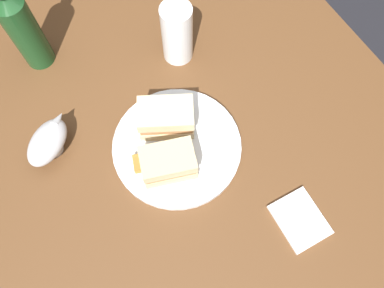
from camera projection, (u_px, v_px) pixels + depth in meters
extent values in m
plane|color=black|center=(200.00, 219.00, 1.53)|extent=(6.00, 6.00, 0.00)
cube|color=brown|center=(202.00, 195.00, 1.17)|extent=(1.25, 0.99, 0.77)
cylinder|color=white|center=(177.00, 146.00, 0.81)|extent=(0.28, 0.28, 0.02)
cube|color=beige|center=(167.00, 122.00, 0.81)|extent=(0.12, 0.14, 0.03)
cube|color=#B27A4C|center=(166.00, 118.00, 0.79)|extent=(0.11, 0.13, 0.02)
cube|color=beige|center=(165.00, 113.00, 0.77)|extent=(0.12, 0.14, 0.03)
cube|color=#CCB284|center=(168.00, 164.00, 0.77)|extent=(0.10, 0.13, 0.03)
cube|color=#B27A4C|center=(167.00, 161.00, 0.76)|extent=(0.09, 0.12, 0.01)
cube|color=#CCB284|center=(167.00, 157.00, 0.74)|extent=(0.10, 0.13, 0.03)
cube|color=gold|center=(150.00, 116.00, 0.82)|extent=(0.04, 0.02, 0.02)
cube|color=#AD702D|center=(161.00, 154.00, 0.79)|extent=(0.04, 0.05, 0.02)
cube|color=#AD702D|center=(139.00, 163.00, 0.78)|extent=(0.04, 0.03, 0.02)
cube|color=#AD702D|center=(147.00, 162.00, 0.78)|extent=(0.05, 0.05, 0.02)
cylinder|color=white|center=(177.00, 33.00, 0.85)|extent=(0.07, 0.07, 0.15)
cylinder|color=#C67014|center=(178.00, 42.00, 0.88)|extent=(0.06, 0.06, 0.09)
cylinder|color=#B7B7BC|center=(52.00, 148.00, 0.81)|extent=(0.04, 0.04, 0.02)
ellipsoid|color=#B7B7BC|center=(47.00, 142.00, 0.78)|extent=(0.13, 0.13, 0.05)
ellipsoid|color=#381E0F|center=(46.00, 141.00, 0.78)|extent=(0.10, 0.11, 0.02)
cone|color=#B7B7BC|center=(59.00, 119.00, 0.79)|extent=(0.04, 0.04, 0.02)
cylinder|color=#19421E|center=(26.00, 34.00, 0.83)|extent=(0.07, 0.07, 0.18)
cube|color=white|center=(300.00, 220.00, 0.76)|extent=(0.11, 0.09, 0.01)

